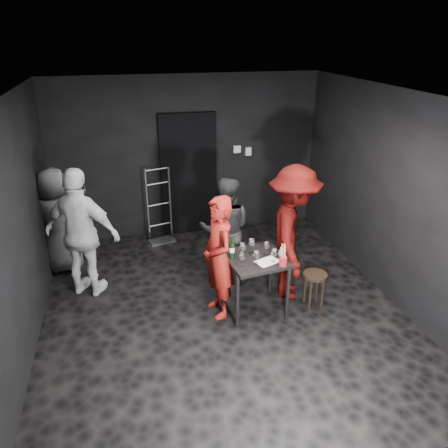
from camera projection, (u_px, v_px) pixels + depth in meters
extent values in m
cube|color=black|center=(222.00, 307.00, 5.72)|extent=(4.50, 5.00, 0.02)
cube|color=silver|center=(221.00, 95.00, 4.61)|extent=(4.50, 5.00, 0.02)
cube|color=black|center=(188.00, 157.00, 7.38)|extent=(4.50, 0.04, 2.70)
cube|color=black|center=(306.00, 351.00, 2.95)|extent=(4.50, 0.04, 2.70)
cube|color=black|center=(18.00, 232.00, 4.68)|extent=(0.04, 5.00, 2.70)
cube|color=black|center=(390.00, 197.00, 5.65)|extent=(0.04, 5.00, 2.70)
cube|color=black|center=(189.00, 175.00, 7.45)|extent=(0.95, 0.10, 2.10)
cube|color=#B7B7B2|center=(237.00, 149.00, 7.48)|extent=(0.12, 0.06, 0.12)
cube|color=#B7B7B2|center=(248.00, 151.00, 7.54)|extent=(0.10, 0.06, 0.14)
cylinder|color=#B2B2B7|center=(148.00, 205.00, 7.30)|extent=(0.03, 0.03, 1.27)
cylinder|color=#B2B2B7|center=(170.00, 203.00, 7.38)|extent=(0.03, 0.03, 1.27)
cube|color=#B2B2B7|center=(162.00, 241.00, 7.48)|extent=(0.42, 0.23, 0.03)
cylinder|color=black|center=(150.00, 235.00, 7.55)|extent=(0.04, 0.16, 0.16)
cylinder|color=black|center=(172.00, 232.00, 7.63)|extent=(0.04, 0.16, 0.16)
cube|color=black|center=(256.00, 259.00, 5.42)|extent=(0.72, 0.72, 0.04)
cylinder|color=black|center=(238.00, 302.00, 5.22)|extent=(0.04, 0.04, 0.71)
cylinder|color=black|center=(288.00, 295.00, 5.35)|extent=(0.04, 0.04, 0.71)
cylinder|color=black|center=(225.00, 275.00, 5.79)|extent=(0.04, 0.04, 0.71)
cylinder|color=black|center=(271.00, 269.00, 5.92)|extent=(0.04, 0.04, 0.71)
cylinder|color=#30201B|center=(315.00, 275.00, 5.60)|extent=(0.31, 0.31, 0.04)
cylinder|color=#30201B|center=(317.00, 287.00, 5.79)|extent=(0.04, 0.04, 0.41)
cylinder|color=#30201B|center=(305.00, 289.00, 5.76)|extent=(0.04, 0.04, 0.41)
cylinder|color=#30201B|center=(310.00, 296.00, 5.61)|extent=(0.04, 0.04, 0.41)
cylinder|color=#30201B|center=(322.00, 294.00, 5.64)|extent=(0.04, 0.04, 0.41)
imported|color=maroon|center=(218.00, 255.00, 5.29)|extent=(0.48, 0.66, 1.67)
imported|color=black|center=(225.00, 229.00, 6.09)|extent=(0.84, 0.60, 1.57)
imported|color=#350503|center=(294.00, 220.00, 5.59)|extent=(1.09, 1.56, 2.20)
imported|color=white|center=(81.00, 222.00, 5.63)|extent=(1.37, 1.09, 2.11)
imported|color=#5B5A60|center=(57.00, 218.00, 6.31)|extent=(0.84, 0.50, 1.66)
cube|color=white|center=(267.00, 261.00, 5.31)|extent=(0.33, 0.27, 0.00)
cylinder|color=black|center=(232.00, 250.00, 5.37)|extent=(0.07, 0.07, 0.20)
cylinder|color=black|center=(232.00, 240.00, 5.31)|extent=(0.03, 0.03, 0.08)
cylinder|color=white|center=(232.00, 250.00, 5.36)|extent=(0.07, 0.07, 0.06)
cylinder|color=maroon|center=(283.00, 261.00, 5.20)|extent=(0.10, 0.10, 0.11)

